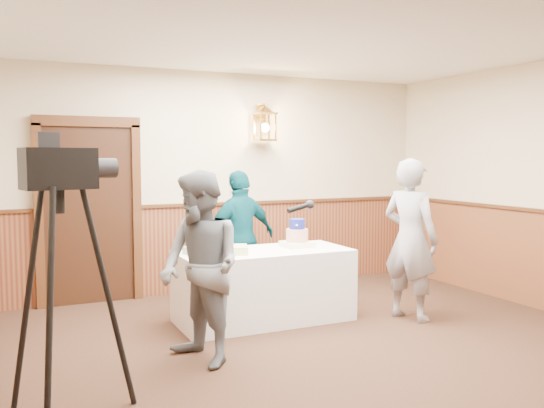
{
  "coord_description": "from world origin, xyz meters",
  "views": [
    {
      "loc": [
        -2.47,
        -3.53,
        1.72
      ],
      "look_at": [
        -0.05,
        1.7,
        1.25
      ],
      "focal_mm": 38.0,
      "sensor_mm": 36.0,
      "label": 1
    }
  ],
  "objects_px": {
    "tiered_cake": "(297,236)",
    "assistant_p": "(241,237)",
    "interviewer": "(201,268)",
    "sheet_cake_green": "(203,250)",
    "baker": "(410,239)",
    "tv_camera_rig": "(63,301)",
    "display_table": "(264,286)",
    "sheet_cake_yellow": "(228,250)"
  },
  "relations": [
    {
      "from": "sheet_cake_yellow",
      "to": "sheet_cake_green",
      "type": "relative_size",
      "value": 1.19
    },
    {
      "from": "sheet_cake_yellow",
      "to": "assistant_p",
      "type": "xyz_separation_m",
      "value": [
        0.47,
        0.84,
        -0.01
      ]
    },
    {
      "from": "tiered_cake",
      "to": "sheet_cake_green",
      "type": "xyz_separation_m",
      "value": [
        -1.07,
        -0.0,
        -0.08
      ]
    },
    {
      "from": "sheet_cake_green",
      "to": "sheet_cake_yellow",
      "type": "bearing_deg",
      "value": -20.38
    },
    {
      "from": "display_table",
      "to": "baker",
      "type": "height_order",
      "value": "baker"
    },
    {
      "from": "display_table",
      "to": "tv_camera_rig",
      "type": "bearing_deg",
      "value": -143.3
    },
    {
      "from": "sheet_cake_green",
      "to": "baker",
      "type": "xyz_separation_m",
      "value": [
        2.09,
        -0.64,
        0.07
      ]
    },
    {
      "from": "display_table",
      "to": "tiered_cake",
      "type": "height_order",
      "value": "tiered_cake"
    },
    {
      "from": "display_table",
      "to": "sheet_cake_green",
      "type": "bearing_deg",
      "value": 175.21
    },
    {
      "from": "sheet_cake_yellow",
      "to": "tv_camera_rig",
      "type": "height_order",
      "value": "tv_camera_rig"
    },
    {
      "from": "baker",
      "to": "assistant_p",
      "type": "bearing_deg",
      "value": 23.94
    },
    {
      "from": "assistant_p",
      "to": "tv_camera_rig",
      "type": "relative_size",
      "value": 0.88
    },
    {
      "from": "assistant_p",
      "to": "tv_camera_rig",
      "type": "distance_m",
      "value": 3.23
    },
    {
      "from": "display_table",
      "to": "baker",
      "type": "relative_size",
      "value": 1.05
    },
    {
      "from": "tiered_cake",
      "to": "assistant_p",
      "type": "xyz_separation_m",
      "value": [
        -0.35,
        0.75,
        -0.09
      ]
    },
    {
      "from": "assistant_p",
      "to": "tv_camera_rig",
      "type": "xyz_separation_m",
      "value": [
        -2.18,
        -2.39,
        0.02
      ]
    },
    {
      "from": "tiered_cake",
      "to": "baker",
      "type": "xyz_separation_m",
      "value": [
        1.02,
        -0.64,
        -0.02
      ]
    },
    {
      "from": "display_table",
      "to": "assistant_p",
      "type": "relative_size",
      "value": 1.15
    },
    {
      "from": "interviewer",
      "to": "assistant_p",
      "type": "distance_m",
      "value": 2.03
    },
    {
      "from": "tiered_cake",
      "to": "baker",
      "type": "distance_m",
      "value": 1.2
    },
    {
      "from": "tiered_cake",
      "to": "baker",
      "type": "bearing_deg",
      "value": -32.07
    },
    {
      "from": "sheet_cake_green",
      "to": "baker",
      "type": "height_order",
      "value": "baker"
    },
    {
      "from": "display_table",
      "to": "sheet_cake_green",
      "type": "relative_size",
      "value": 5.63
    },
    {
      "from": "display_table",
      "to": "interviewer",
      "type": "xyz_separation_m",
      "value": [
        -0.99,
        -0.93,
        0.43
      ]
    },
    {
      "from": "tiered_cake",
      "to": "sheet_cake_yellow",
      "type": "xyz_separation_m",
      "value": [
        -0.83,
        -0.09,
        -0.08
      ]
    },
    {
      "from": "tiered_cake",
      "to": "interviewer",
      "type": "distance_m",
      "value": 1.72
    },
    {
      "from": "sheet_cake_yellow",
      "to": "assistant_p",
      "type": "height_order",
      "value": "assistant_p"
    },
    {
      "from": "tiered_cake",
      "to": "tv_camera_rig",
      "type": "relative_size",
      "value": 0.17
    },
    {
      "from": "display_table",
      "to": "interviewer",
      "type": "height_order",
      "value": "interviewer"
    },
    {
      "from": "sheet_cake_yellow",
      "to": "interviewer",
      "type": "distance_m",
      "value": 1.07
    },
    {
      "from": "display_table",
      "to": "interviewer",
      "type": "bearing_deg",
      "value": -136.74
    },
    {
      "from": "display_table",
      "to": "assistant_p",
      "type": "distance_m",
      "value": 0.91
    },
    {
      "from": "tiered_cake",
      "to": "sheet_cake_green",
      "type": "distance_m",
      "value": 1.07
    },
    {
      "from": "sheet_cake_green",
      "to": "assistant_p",
      "type": "height_order",
      "value": "assistant_p"
    },
    {
      "from": "sheet_cake_green",
      "to": "assistant_p",
      "type": "bearing_deg",
      "value": 46.51
    },
    {
      "from": "interviewer",
      "to": "assistant_p",
      "type": "relative_size",
      "value": 1.03
    },
    {
      "from": "display_table",
      "to": "sheet_cake_yellow",
      "type": "relative_size",
      "value": 4.74
    },
    {
      "from": "tiered_cake",
      "to": "tv_camera_rig",
      "type": "distance_m",
      "value": 3.02
    },
    {
      "from": "sheet_cake_green",
      "to": "interviewer",
      "type": "height_order",
      "value": "interviewer"
    },
    {
      "from": "sheet_cake_yellow",
      "to": "assistant_p",
      "type": "bearing_deg",
      "value": 60.8
    },
    {
      "from": "tv_camera_rig",
      "to": "display_table",
      "type": "bearing_deg",
      "value": 25.38
    },
    {
      "from": "baker",
      "to": "tv_camera_rig",
      "type": "bearing_deg",
      "value": 84.99
    }
  ]
}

